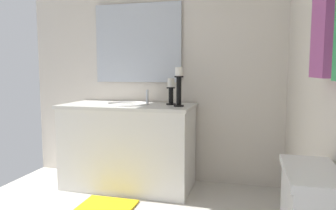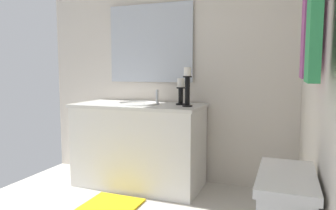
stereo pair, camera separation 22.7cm
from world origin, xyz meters
The scene contains 8 objects.
wall_back centered at (0.00, 1.31, 1.23)m, with size 3.01×0.04×2.45m, color silver.
wall_left centered at (-1.50, 0.00, 1.23)m, with size 0.04×2.63×2.45m, color silver.
vanity_cabinet centered at (-1.18, -0.14, 0.40)m, with size 0.58×1.24×0.79m.
sink_basin centered at (-1.18, -0.14, 0.75)m, with size 0.40×0.40×0.24m.
mirror centered at (-1.46, -0.14, 1.38)m, with size 0.02×0.90×0.78m, color silver.
candle_holder_tall centered at (-1.13, 0.36, 0.97)m, with size 0.09×0.09×0.34m.
candle_holder_short centered at (-1.26, 0.26, 0.92)m, with size 0.09×0.09×0.24m.
towel_near_vanity centered at (0.13, 1.24, 1.31)m, with size 0.28×0.03×0.48m, color #A54C8C.
Camera 1 is at (1.55, 0.96, 1.10)m, focal length 33.52 mm.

